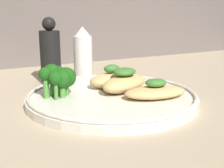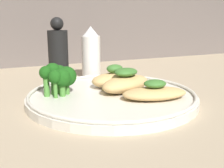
{
  "view_description": "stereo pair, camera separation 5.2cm",
  "coord_description": "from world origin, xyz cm",
  "px_view_note": "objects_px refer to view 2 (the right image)",
  "views": [
    {
      "loc": [
        -25.05,
        -44.38,
        15.84
      ],
      "look_at": [
        0.0,
        0.0,
        3.4
      ],
      "focal_mm": 45.0,
      "sensor_mm": 36.0,
      "label": 1
    },
    {
      "loc": [
        -20.36,
        -46.72,
        15.84
      ],
      "look_at": [
        0.0,
        0.0,
        3.4
      ],
      "focal_mm": 45.0,
      "sensor_mm": 36.0,
      "label": 2
    }
  ],
  "objects_px": {
    "plate": "(112,96)",
    "broccoli_bunch": "(59,76)",
    "pepper_grinder": "(58,54)",
    "sauce_bottle": "(91,54)"
  },
  "relations": [
    {
      "from": "plate",
      "to": "broccoli_bunch",
      "type": "height_order",
      "value": "broccoli_bunch"
    },
    {
      "from": "plate",
      "to": "broccoli_bunch",
      "type": "distance_m",
      "value": 0.11
    },
    {
      "from": "broccoli_bunch",
      "to": "sauce_bottle",
      "type": "height_order",
      "value": "sauce_bottle"
    },
    {
      "from": "broccoli_bunch",
      "to": "plate",
      "type": "bearing_deg",
      "value": -21.99
    },
    {
      "from": "plate",
      "to": "sauce_bottle",
      "type": "height_order",
      "value": "sauce_bottle"
    },
    {
      "from": "plate",
      "to": "pepper_grinder",
      "type": "xyz_separation_m",
      "value": [
        -0.05,
        0.2,
        0.06
      ]
    },
    {
      "from": "plate",
      "to": "broccoli_bunch",
      "type": "xyz_separation_m",
      "value": [
        -0.09,
        0.04,
        0.04
      ]
    },
    {
      "from": "sauce_bottle",
      "to": "pepper_grinder",
      "type": "distance_m",
      "value": 0.08
    },
    {
      "from": "plate",
      "to": "pepper_grinder",
      "type": "height_order",
      "value": "pepper_grinder"
    },
    {
      "from": "broccoli_bunch",
      "to": "pepper_grinder",
      "type": "height_order",
      "value": "pepper_grinder"
    }
  ]
}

